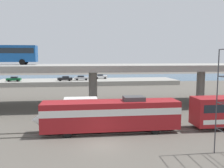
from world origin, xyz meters
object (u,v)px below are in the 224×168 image
parked_car_0 (14,79)px  parked_car_2 (101,76)px  parked_car_1 (81,78)px  transit_bus_on_overpass (1,53)px  service_truck_east (87,108)px  parked_car_3 (65,78)px  train_locomotive (104,114)px

parked_car_0 → parked_car_2: bearing=-167.3°
parked_car_1 → parked_car_2: same height
transit_bus_on_overpass → service_truck_east: bearing=142.5°
parked_car_1 → parked_car_2: 7.95m
service_truck_east → parked_car_3: bearing=97.9°
transit_bus_on_overpass → parked_car_0: 31.83m
parked_car_2 → service_truck_east: bearing=-96.7°
service_truck_east → parked_car_0: bearing=116.7°
train_locomotive → parked_car_2: (3.75, 53.95, -0.05)m
parked_car_1 → parked_car_2: bearing=35.6°
service_truck_east → parked_car_0: (-20.93, 41.60, 0.50)m
service_truck_east → parked_car_3: (-5.79, 41.51, 0.51)m
parked_car_1 → parked_car_3: bearing=-163.9°
parked_car_0 → parked_car_1: (20.06, 1.33, 0.00)m
parked_car_0 → parked_car_3: size_ratio=0.91×
train_locomotive → service_truck_east: (-1.83, 6.39, -0.55)m
parked_car_1 → train_locomotive: bearing=-86.9°
transit_bus_on_overpass → parked_car_0: size_ratio=2.95×
parked_car_1 → parked_car_3: 5.12m
parked_car_2 → parked_car_3: (-11.38, -6.05, -0.00)m
train_locomotive → parked_car_3: (-7.63, 47.90, -0.05)m
train_locomotive → parked_car_2: train_locomotive is taller
service_truck_east → parked_car_1: bearing=91.2°
parked_car_0 → parked_car_1: bearing=-176.2°
transit_bus_on_overpass → parked_car_1: size_ratio=2.67×
parked_car_0 → parked_car_1: same height
train_locomotive → parked_car_0: bearing=-64.6°
transit_bus_on_overpass → service_truck_east: transit_bus_on_overpass is taller
train_locomotive → parked_car_1: train_locomotive is taller
train_locomotive → parked_car_1: size_ratio=3.74×
train_locomotive → transit_bus_on_overpass: transit_bus_on_overpass is taller
train_locomotive → parked_car_0: (-22.76, 48.00, -0.05)m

